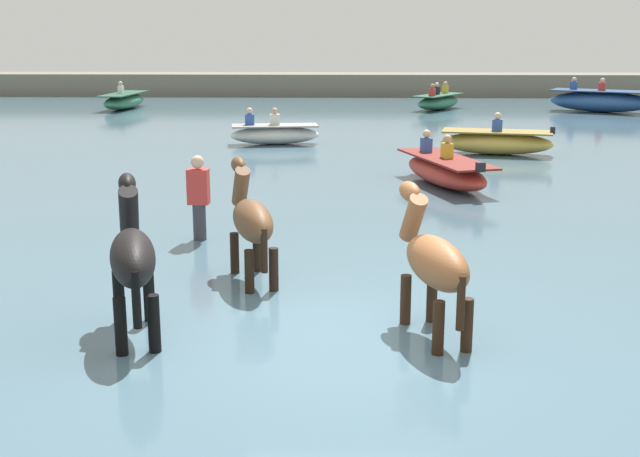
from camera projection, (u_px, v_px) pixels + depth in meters
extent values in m
plane|color=gray|center=(347.00, 363.00, 8.74)|extent=(120.00, 120.00, 0.00)
cube|color=#476675|center=(344.00, 180.00, 18.42)|extent=(90.00, 90.00, 0.32)
ellipsoid|color=brown|center=(437.00, 263.00, 8.42)|extent=(0.79, 1.36, 0.52)
cylinder|color=black|center=(405.00, 313.00, 8.97)|extent=(0.12, 0.12, 0.88)
cylinder|color=black|center=(431.00, 311.00, 9.05)|extent=(0.12, 0.12, 0.88)
cylinder|color=black|center=(438.00, 343.00, 8.12)|extent=(0.12, 0.12, 0.88)
cylinder|color=black|center=(466.00, 340.00, 8.20)|extent=(0.12, 0.12, 0.88)
cylinder|color=brown|center=(413.00, 218.00, 8.98)|extent=(0.33, 0.51, 0.59)
ellipsoid|color=brown|center=(410.00, 191.00, 9.03)|extent=(0.30, 0.48, 0.22)
cylinder|color=black|center=(461.00, 303.00, 7.90)|extent=(0.08, 0.08, 0.55)
ellipsoid|color=black|center=(133.00, 257.00, 8.41)|extent=(0.82, 1.43, 0.54)
cylinder|color=black|center=(120.00, 311.00, 8.99)|extent=(0.13, 0.13, 0.92)
cylinder|color=black|center=(150.00, 308.00, 9.07)|extent=(0.13, 0.13, 0.92)
cylinder|color=black|center=(122.00, 342.00, 8.10)|extent=(0.13, 0.13, 0.92)
cylinder|color=black|center=(155.00, 339.00, 8.18)|extent=(0.13, 0.13, 0.92)
cylinder|color=black|center=(129.00, 211.00, 9.00)|extent=(0.34, 0.54, 0.62)
ellipsoid|color=black|center=(127.00, 183.00, 9.06)|extent=(0.31, 0.50, 0.23)
cylinder|color=black|center=(136.00, 300.00, 7.87)|extent=(0.09, 0.09, 0.58)
ellipsoid|color=brown|center=(253.00, 221.00, 10.31)|extent=(0.83, 1.35, 0.51)
cylinder|color=black|center=(235.00, 265.00, 10.84)|extent=(0.12, 0.12, 0.87)
cylinder|color=black|center=(257.00, 263.00, 10.93)|extent=(0.12, 0.12, 0.87)
cylinder|color=black|center=(250.00, 284.00, 10.01)|extent=(0.12, 0.12, 0.87)
cylinder|color=black|center=(274.00, 282.00, 10.10)|extent=(0.12, 0.12, 0.87)
cylinder|color=brown|center=(241.00, 186.00, 10.85)|extent=(0.34, 0.51, 0.59)
ellipsoid|color=brown|center=(238.00, 165.00, 10.91)|extent=(0.31, 0.47, 0.22)
cylinder|color=black|center=(264.00, 251.00, 9.80)|extent=(0.08, 0.08, 0.55)
ellipsoid|color=#28518E|center=(601.00, 102.00, 31.95)|extent=(4.14, 3.04, 0.80)
cube|color=navy|center=(602.00, 91.00, 31.85)|extent=(3.97, 2.92, 0.04)
cube|color=#3356A8|center=(574.00, 85.00, 32.38)|extent=(0.31, 0.28, 0.30)
sphere|color=beige|center=(574.00, 79.00, 32.32)|extent=(0.18, 0.18, 0.18)
cube|color=red|center=(602.00, 86.00, 31.81)|extent=(0.31, 0.28, 0.30)
sphere|color=beige|center=(603.00, 80.00, 31.75)|extent=(0.18, 0.18, 0.18)
ellipsoid|color=#337556|center=(124.00, 102.00, 33.24)|extent=(1.42, 3.64, 0.59)
cube|color=#1E4634|center=(124.00, 94.00, 33.16)|extent=(1.37, 3.49, 0.04)
cube|color=white|center=(121.00, 89.00, 33.14)|extent=(0.20, 0.28, 0.30)
sphere|color=beige|center=(120.00, 83.00, 33.08)|extent=(0.18, 0.18, 0.18)
ellipsoid|color=silver|center=(275.00, 135.00, 23.01)|extent=(2.61, 1.25, 0.50)
cube|color=gray|center=(275.00, 126.00, 22.95)|extent=(2.51, 1.20, 0.04)
cube|color=#3356A8|center=(250.00, 119.00, 22.92)|extent=(0.28, 0.21, 0.30)
sphere|color=beige|center=(249.00, 111.00, 22.87)|extent=(0.18, 0.18, 0.18)
cube|color=white|center=(275.00, 119.00, 22.91)|extent=(0.28, 0.21, 0.30)
sphere|color=tan|center=(275.00, 111.00, 22.85)|extent=(0.18, 0.18, 0.18)
ellipsoid|color=#337556|center=(438.00, 103.00, 32.95)|extent=(2.46, 3.00, 0.56)
cube|color=#1E4634|center=(439.00, 95.00, 32.88)|extent=(2.36, 2.88, 0.04)
cube|color=gold|center=(445.00, 89.00, 33.55)|extent=(0.29, 0.32, 0.30)
sphere|color=tan|center=(445.00, 84.00, 33.49)|extent=(0.18, 0.18, 0.18)
cube|color=#232328|center=(437.00, 91.00, 32.89)|extent=(0.29, 0.32, 0.30)
sphere|color=beige|center=(437.00, 85.00, 32.83)|extent=(0.18, 0.18, 0.18)
cube|color=red|center=(432.00, 92.00, 32.12)|extent=(0.29, 0.32, 0.30)
sphere|color=#A37556|center=(432.00, 86.00, 32.06)|extent=(0.18, 0.18, 0.18)
ellipsoid|color=gold|center=(496.00, 143.00, 21.15)|extent=(3.04, 1.60, 0.57)
cube|color=olive|center=(497.00, 132.00, 21.07)|extent=(2.92, 1.53, 0.04)
cube|color=black|center=(553.00, 130.00, 20.75)|extent=(0.15, 0.18, 0.18)
cube|color=#3356A8|center=(497.00, 125.00, 21.00)|extent=(0.29, 0.23, 0.30)
sphere|color=beige|center=(498.00, 116.00, 20.94)|extent=(0.18, 0.18, 0.18)
ellipsoid|color=#BC382D|center=(445.00, 172.00, 16.93)|extent=(1.91, 3.36, 0.54)
cube|color=maroon|center=(446.00, 159.00, 16.86)|extent=(1.83, 3.22, 0.04)
cube|color=black|center=(481.00, 167.00, 15.41)|extent=(0.19, 0.16, 0.18)
cube|color=#3356A8|center=(426.00, 145.00, 17.65)|extent=(0.25, 0.30, 0.30)
sphere|color=beige|center=(427.00, 134.00, 17.59)|extent=(0.18, 0.18, 0.18)
cube|color=gold|center=(447.00, 151.00, 16.83)|extent=(0.25, 0.30, 0.30)
sphere|color=tan|center=(448.00, 139.00, 16.77)|extent=(0.18, 0.18, 0.18)
cylinder|color=#383842|center=(200.00, 232.00, 12.57)|extent=(0.20, 0.20, 0.88)
cube|color=red|center=(198.00, 187.00, 12.40)|extent=(0.33, 0.22, 0.54)
sphere|color=beige|center=(197.00, 162.00, 12.31)|extent=(0.20, 0.20, 0.20)
cube|color=#706B5B|center=(343.00, 87.00, 40.29)|extent=(80.00, 2.40, 1.37)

